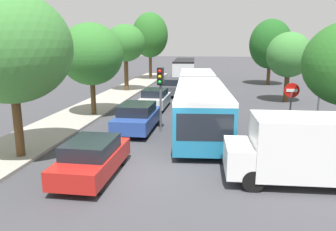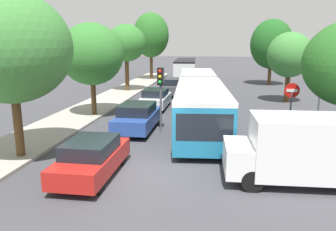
{
  "view_description": "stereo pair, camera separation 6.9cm",
  "coord_description": "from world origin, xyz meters",
  "views": [
    {
      "loc": [
        2.45,
        -11.09,
        4.69
      ],
      "look_at": [
        0.2,
        4.28,
        1.2
      ],
      "focal_mm": 35.0,
      "sensor_mm": 36.0,
      "label": 1
    },
    {
      "loc": [
        2.52,
        -11.08,
        4.69
      ],
      "look_at": [
        0.2,
        4.28,
        1.2
      ],
      "focal_mm": 35.0,
      "sensor_mm": 36.0,
      "label": 2
    }
  ],
  "objects": [
    {
      "name": "city_bus_rear",
      "position": [
        -1.7,
        32.41,
        1.42
      ],
      "size": [
        3.27,
        11.52,
        2.45
      ],
      "rotation": [
        0.0,
        0.0,
        1.64
      ],
      "color": "silver",
      "rests_on": "ground"
    },
    {
      "name": "queued_car_red",
      "position": [
        -1.79,
        -0.64,
        0.7
      ],
      "size": [
        1.69,
        3.96,
        1.38
      ],
      "rotation": [
        0.0,
        0.0,
        1.57
      ],
      "color": "#B21E19",
      "rests_on": "ground"
    },
    {
      "name": "queued_car_blue",
      "position": [
        -1.66,
        5.61,
        0.76
      ],
      "size": [
        1.83,
        4.31,
        1.5
      ],
      "rotation": [
        0.0,
        0.0,
        1.57
      ],
      "color": "#284799",
      "rests_on": "ground"
    },
    {
      "name": "tree_left_near",
      "position": [
        -5.38,
        0.66,
        4.47
      ],
      "size": [
        4.69,
        4.69,
        6.63
      ],
      "color": "#51381E",
      "rests_on": "ground"
    },
    {
      "name": "queued_car_white",
      "position": [
        -1.83,
        11.81,
        0.71
      ],
      "size": [
        1.73,
        4.06,
        1.41
      ],
      "rotation": [
        0.0,
        0.0,
        1.57
      ],
      "color": "white",
      "rests_on": "ground"
    },
    {
      "name": "queued_car_graphite",
      "position": [
        -1.46,
        17.99,
        0.77
      ],
      "size": [
        1.85,
        4.35,
        1.51
      ],
      "rotation": [
        0.0,
        0.0,
        1.57
      ],
      "color": "#47474C",
      "rests_on": "ground"
    },
    {
      "name": "tree_left_distant",
      "position": [
        -5.77,
        29.7,
        5.52
      ],
      "size": [
        4.41,
        4.41,
        8.25
      ],
      "color": "#51381E",
      "rests_on": "ground"
    },
    {
      "name": "tree_left_mid",
      "position": [
        -5.31,
        8.73,
        3.94
      ],
      "size": [
        3.98,
        3.98,
        5.88
      ],
      "color": "#51381E",
      "rests_on": "ground"
    },
    {
      "name": "traffic_light",
      "position": [
        -0.4,
        5.65,
        2.5
      ],
      "size": [
        0.35,
        0.38,
        3.4
      ],
      "rotation": [
        0.0,
        0.0,
        -1.7
      ],
      "color": "#56595E",
      "rests_on": "ground"
    },
    {
      "name": "articulated_bus",
      "position": [
        1.42,
        9.23,
        1.42
      ],
      "size": [
        3.84,
        16.72,
        2.46
      ],
      "rotation": [
        0.0,
        0.0,
        -1.49
      ],
      "color": "teal",
      "rests_on": "ground"
    },
    {
      "name": "no_entry_sign",
      "position": [
        6.01,
        4.87,
        1.88
      ],
      "size": [
        0.7,
        0.08,
        2.82
      ],
      "rotation": [
        0.0,
        0.0,
        -1.57
      ],
      "color": "#56595E",
      "rests_on": "ground"
    },
    {
      "name": "tree_right_far",
      "position": [
        8.27,
        26.92,
        4.46
      ],
      "size": [
        4.57,
        4.57,
        7.16
      ],
      "color": "#51381E",
      "rests_on": "ground"
    },
    {
      "name": "tree_right_mid",
      "position": [
        8.02,
        15.81,
        3.62
      ],
      "size": [
        3.43,
        3.43,
        5.47
      ],
      "color": "#51381E",
      "rests_on": "ground"
    },
    {
      "name": "white_van",
      "position": [
        5.55,
        -0.13,
        1.24
      ],
      "size": [
        5.08,
        2.18,
        2.31
      ],
      "rotation": [
        0.0,
        0.0,
        3.19
      ],
      "color": "white",
      "rests_on": "ground"
    },
    {
      "name": "kerb_strip_left",
      "position": [
        -6.29,
        16.2,
        0.07
      ],
      "size": [
        3.2,
        42.41,
        0.14
      ],
      "primitive_type": "cube",
      "color": "#9E998E",
      "rests_on": "ground"
    },
    {
      "name": "tree_left_far",
      "position": [
        -6.06,
        19.43,
        4.58
      ],
      "size": [
        3.68,
        3.68,
        6.34
      ],
      "color": "#51381E",
      "rests_on": "ground"
    },
    {
      "name": "ground_plane",
      "position": [
        0.0,
        0.0,
        0.0
      ],
      "size": [
        200.0,
        200.0,
        0.0
      ],
      "primitive_type": "plane",
      "color": "#3D3D42"
    },
    {
      "name": "direction_sign_post",
      "position": [
        7.87,
        6.9,
        2.55
      ],
      "size": [
        0.18,
        1.4,
        3.6
      ],
      "rotation": [
        0.0,
        0.0,
        3.06
      ],
      "color": "#56595E",
      "rests_on": "ground"
    }
  ]
}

